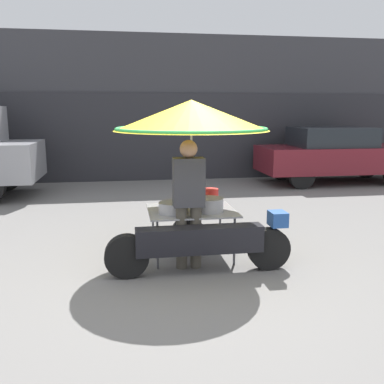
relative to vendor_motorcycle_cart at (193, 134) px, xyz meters
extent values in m
plane|color=slate|center=(-0.18, -0.61, -1.65)|extent=(36.00, 36.00, 0.00)
cube|color=#38383D|center=(-0.18, 7.53, 0.33)|extent=(28.00, 2.00, 3.97)
cube|color=#28282D|center=(-0.18, 6.50, -0.45)|extent=(23.80, 0.06, 2.40)
cylinder|color=black|center=(0.87, -0.57, -1.39)|extent=(0.53, 0.14, 0.53)
cylinder|color=black|center=(-0.88, -0.57, -1.39)|extent=(0.53, 0.14, 0.53)
cube|color=black|center=(-0.01, -0.57, -1.23)|extent=(1.54, 0.24, 0.32)
cube|color=#234C93|center=(0.97, -0.57, -1.01)|extent=(0.20, 0.24, 0.18)
cylinder|color=black|center=(-0.01, 0.35, -1.41)|extent=(0.47, 0.14, 0.47)
cylinder|color=#515156|center=(0.49, -0.35, -1.34)|extent=(0.03, 0.03, 0.63)
cylinder|color=#515156|center=(0.49, 0.47, -1.34)|extent=(0.03, 0.03, 0.63)
cylinder|color=#515156|center=(-0.50, -0.35, -1.34)|extent=(0.03, 0.03, 0.63)
cylinder|color=#515156|center=(-0.50, 0.47, -1.34)|extent=(0.03, 0.03, 0.63)
cube|color=#9E9EA3|center=(-0.01, 0.06, -1.01)|extent=(1.15, 0.96, 0.02)
cylinder|color=#B2B2B7|center=(-0.01, 0.06, -0.48)|extent=(0.03, 0.03, 1.05)
cone|color=yellow|center=(-0.01, 0.06, 0.24)|extent=(2.01, 2.01, 0.39)
torus|color=green|center=(-0.01, 0.06, 0.06)|extent=(1.96, 1.96, 0.05)
cylinder|color=#939399|center=(-0.27, -0.11, -0.93)|extent=(0.38, 0.38, 0.15)
cylinder|color=#939399|center=(0.20, -0.08, -0.91)|extent=(0.39, 0.39, 0.18)
cylinder|color=red|center=(0.31, 0.32, -0.89)|extent=(0.21, 0.21, 0.23)
cylinder|color=#4C473D|center=(-0.20, -0.36, -1.25)|extent=(0.14, 0.14, 0.79)
cylinder|color=#4C473D|center=(-0.02, -0.36, -1.25)|extent=(0.14, 0.14, 0.79)
cube|color=#38383D|center=(-0.11, -0.36, -0.56)|extent=(0.38, 0.22, 0.60)
sphere|color=#A87A5B|center=(-0.11, -0.36, -0.15)|extent=(0.22, 0.22, 0.22)
cylinder|color=black|center=(6.09, 5.95, -1.33)|extent=(0.65, 0.20, 0.65)
cylinder|color=black|center=(3.50, 4.54, -1.33)|extent=(0.65, 0.20, 0.65)
cylinder|color=black|center=(3.50, 5.95, -1.33)|extent=(0.65, 0.20, 0.65)
cube|color=maroon|center=(4.79, 5.25, -0.99)|extent=(4.18, 1.66, 0.67)
cube|color=#1E2328|center=(4.59, 5.25, -0.41)|extent=(2.01, 1.46, 0.50)
cylinder|color=black|center=(-3.75, 5.45, -1.24)|extent=(0.82, 0.24, 0.82)
camera|label=1|loc=(-0.88, -5.43, 0.32)|focal=40.00mm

